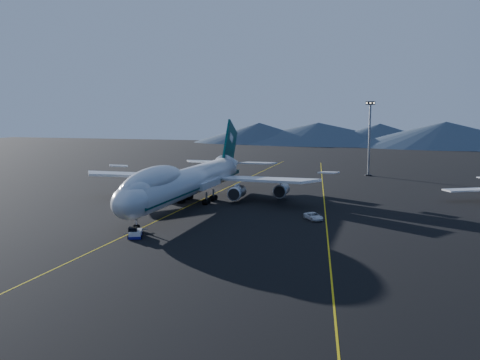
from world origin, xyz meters
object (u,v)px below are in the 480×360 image
(service_van, at_px, (313,216))
(floodlight_mast, at_px, (369,138))
(pushback_tug, at_px, (136,234))
(boeing_747, at_px, (189,181))

(service_van, xyz_separation_m, floodlight_mast, (7.26, 77.43, 11.82))
(pushback_tug, distance_m, floodlight_mast, 107.37)
(pushback_tug, relative_size, floodlight_mast, 0.19)
(service_van, bearing_deg, boeing_747, 130.60)
(boeing_747, relative_size, service_van, 13.76)
(boeing_747, xyz_separation_m, service_van, (30.00, -8.07, -5.08))
(boeing_747, bearing_deg, floodlight_mast, 61.76)
(pushback_tug, xyz_separation_m, service_van, (27.69, 23.39, 0.15))
(pushback_tug, bearing_deg, service_van, 18.17)
(boeing_747, height_order, floodlight_mast, floodlight_mast)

